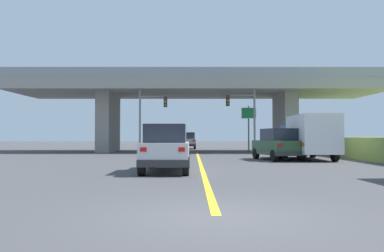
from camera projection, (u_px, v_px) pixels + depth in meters
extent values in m
plane|color=#424244|center=(196.00, 152.00, 38.95)|extent=(160.00, 160.00, 0.00)
cube|color=gray|center=(196.00, 89.00, 39.12)|extent=(35.65, 9.63, 1.01)
cube|color=gray|center=(108.00, 123.00, 39.01)|extent=(1.28, 5.78, 5.77)
cube|color=gray|center=(284.00, 123.00, 39.03)|extent=(1.28, 5.78, 5.77)
cube|color=gray|center=(197.00, 72.00, 34.48)|extent=(35.65, 0.20, 0.90)
cube|color=gray|center=(196.00, 86.00, 43.81)|extent=(35.65, 0.20, 0.90)
cube|color=yellow|center=(200.00, 164.00, 21.59)|extent=(0.20, 28.41, 0.01)
cube|color=silver|center=(166.00, 153.00, 16.85)|extent=(1.90, 4.74, 0.90)
cube|color=#1E232D|center=(166.00, 134.00, 16.52)|extent=(1.67, 2.60, 0.76)
cube|color=#2D2D30|center=(162.00, 164.00, 14.52)|extent=(1.94, 0.20, 0.28)
cube|color=red|center=(143.00, 149.00, 14.47)|extent=(0.24, 0.06, 0.16)
cube|color=red|center=(181.00, 149.00, 14.47)|extent=(0.24, 0.06, 0.16)
cylinder|color=black|center=(151.00, 161.00, 18.65)|extent=(0.26, 0.72, 0.72)
cylinder|color=black|center=(186.00, 161.00, 18.65)|extent=(0.26, 0.72, 0.72)
cylinder|color=black|center=(141.00, 166.00, 15.02)|extent=(0.26, 0.72, 0.72)
cylinder|color=black|center=(185.00, 166.00, 15.02)|extent=(0.26, 0.72, 0.72)
cube|color=#2D4C33|center=(277.00, 147.00, 25.10)|extent=(2.69, 4.58, 0.90)
cube|color=#1E232D|center=(279.00, 135.00, 24.81)|extent=(2.11, 2.63, 0.76)
cube|color=#2D2D30|center=(291.00, 154.00, 23.04)|extent=(1.98, 0.56, 0.28)
cube|color=red|center=(280.00, 145.00, 22.85)|extent=(0.25, 0.10, 0.16)
cube|color=red|center=(303.00, 145.00, 23.11)|extent=(0.25, 0.10, 0.16)
cylinder|color=black|center=(255.00, 153.00, 26.50)|extent=(0.39, 0.76, 0.72)
cylinder|color=black|center=(279.00, 153.00, 26.82)|extent=(0.39, 0.76, 0.72)
cylinder|color=black|center=(274.00, 156.00, 23.36)|extent=(0.39, 0.76, 0.72)
cylinder|color=black|center=(301.00, 155.00, 23.68)|extent=(0.39, 0.76, 0.72)
cube|color=navy|center=(298.00, 138.00, 27.99)|extent=(2.20, 2.00, 1.90)
cube|color=silver|center=(312.00, 134.00, 24.78)|extent=(2.31, 4.45, 2.43)
cube|color=#B26619|center=(312.00, 144.00, 24.76)|extent=(2.33, 4.36, 0.24)
cylinder|color=black|center=(284.00, 151.00, 27.96)|extent=(0.30, 0.90, 0.90)
cylinder|color=black|center=(312.00, 151.00, 27.97)|extent=(0.30, 0.90, 0.90)
cylinder|color=black|center=(302.00, 154.00, 23.63)|extent=(0.30, 0.90, 0.90)
cylinder|color=black|center=(334.00, 154.00, 23.63)|extent=(0.30, 0.90, 0.90)
cube|color=silver|center=(188.00, 142.00, 47.97)|extent=(1.81, 4.50, 0.90)
cube|color=#1E232D|center=(188.00, 136.00, 47.66)|extent=(1.60, 2.48, 0.76)
cube|color=#2D2D30|center=(188.00, 145.00, 45.76)|extent=(1.85, 0.20, 0.28)
cube|color=red|center=(182.00, 141.00, 45.71)|extent=(0.24, 0.06, 0.16)
cube|color=red|center=(193.00, 141.00, 45.71)|extent=(0.24, 0.06, 0.16)
cylinder|color=black|center=(182.00, 146.00, 49.66)|extent=(0.26, 0.72, 0.72)
cylinder|color=black|center=(194.00, 146.00, 49.66)|extent=(0.26, 0.72, 0.72)
cylinder|color=black|center=(181.00, 146.00, 46.26)|extent=(0.26, 0.72, 0.72)
cylinder|color=black|center=(194.00, 146.00, 46.26)|extent=(0.26, 0.72, 0.72)
cylinder|color=slate|center=(254.00, 121.00, 34.74)|extent=(0.18, 0.18, 5.85)
cylinder|color=slate|center=(241.00, 95.00, 34.80)|extent=(2.39, 0.12, 0.12)
cube|color=black|center=(227.00, 101.00, 34.79)|extent=(0.32, 0.26, 0.96)
sphere|color=red|center=(227.00, 97.00, 34.64)|extent=(0.16, 0.16, 0.16)
sphere|color=gold|center=(227.00, 101.00, 34.64)|extent=(0.16, 0.16, 0.16)
sphere|color=green|center=(227.00, 104.00, 34.63)|extent=(0.16, 0.16, 0.16)
cylinder|color=slate|center=(139.00, 121.00, 34.73)|extent=(0.18, 0.18, 5.73)
cylinder|color=slate|center=(152.00, 96.00, 34.79)|extent=(2.28, 0.12, 0.12)
cube|color=#232326|center=(165.00, 102.00, 34.78)|extent=(0.32, 0.26, 0.96)
sphere|color=red|center=(165.00, 98.00, 34.64)|extent=(0.16, 0.16, 0.16)
sphere|color=gold|center=(165.00, 102.00, 34.63)|extent=(0.16, 0.16, 0.16)
sphere|color=green|center=(165.00, 105.00, 34.62)|extent=(0.16, 0.16, 0.16)
cylinder|color=#56595E|center=(248.00, 129.00, 36.60)|extent=(0.14, 0.14, 4.40)
cube|color=#197242|center=(248.00, 113.00, 36.58)|extent=(1.31, 0.08, 0.95)
cube|color=white|center=(248.00, 113.00, 36.58)|extent=(1.39, 0.04, 1.03)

